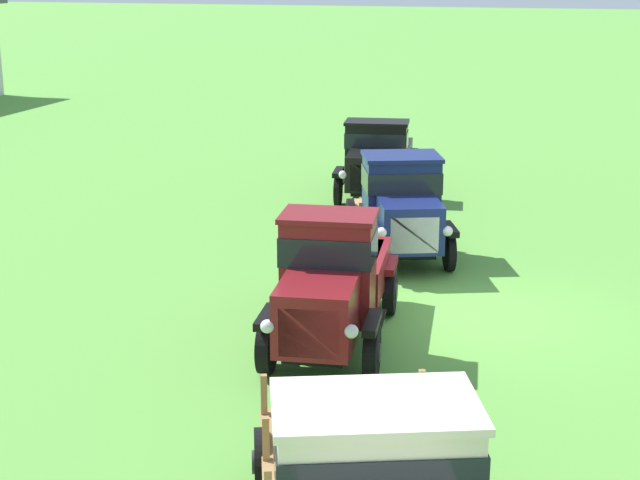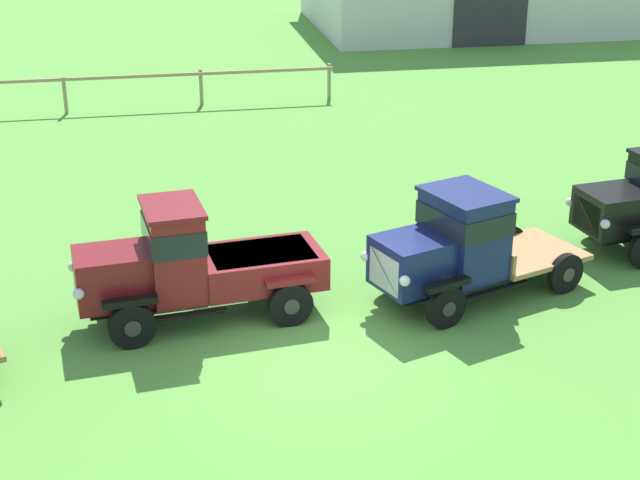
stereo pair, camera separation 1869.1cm
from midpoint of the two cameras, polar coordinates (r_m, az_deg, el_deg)
The scene contains 4 objects.
ground_plane at distance 14.48m, azimuth -22.35°, elevation -15.23°, with size 240.00×240.00×0.00m, color #518E38.
vintage_truck_second_in_line at distance 14.04m, azimuth -34.37°, elevation -12.89°, with size 4.72×2.21×2.28m.
vintage_truck_midrow_center at distance 17.15m, azimuth -21.40°, elevation -5.89°, with size 4.77×3.10×2.19m.
vintage_truck_far_side at distance 22.32m, azimuth -16.67°, elevation -0.82°, with size 4.74×2.46×2.05m.
Camera 1 is at (-16.31, -1.91, 6.00)m, focal length 55.00 mm.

